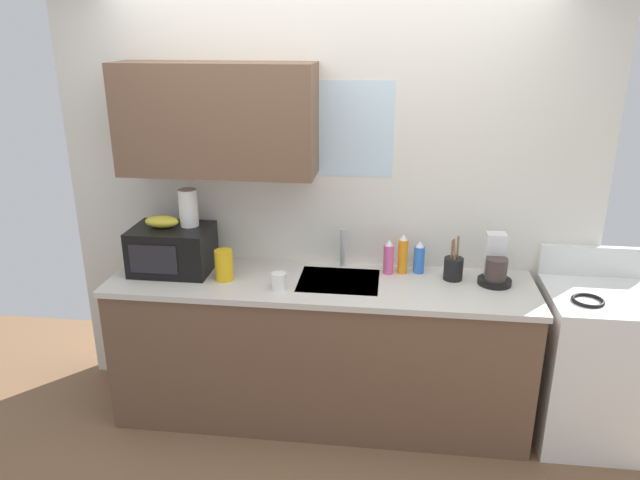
{
  "coord_description": "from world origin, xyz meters",
  "views": [
    {
      "loc": [
        0.39,
        -3.14,
        2.28
      ],
      "look_at": [
        0.0,
        0.0,
        1.15
      ],
      "focal_mm": 33.6,
      "sensor_mm": 36.0,
      "label": 1
    }
  ],
  "objects_px": {
    "paper_towel_roll": "(188,208)",
    "mug_white": "(279,281)",
    "cereal_canister": "(224,265)",
    "coffee_maker": "(495,265)",
    "dish_soap_bottle_orange": "(403,255)",
    "utensil_crock": "(453,268)",
    "stove_range": "(593,365)",
    "microwave": "(172,249)",
    "dish_soap_bottle_pink": "(389,258)",
    "banana_bunch": "(162,222)",
    "dish_soap_bottle_blue": "(419,258)"
  },
  "relations": [
    {
      "from": "cereal_canister",
      "to": "coffee_maker",
      "type": "bearing_deg",
      "value": 5.87
    },
    {
      "from": "dish_soap_bottle_orange",
      "to": "mug_white",
      "type": "xyz_separation_m",
      "value": [
        -0.68,
        -0.32,
        -0.07
      ]
    },
    {
      "from": "coffee_maker",
      "to": "dish_soap_bottle_orange",
      "type": "bearing_deg",
      "value": 172.06
    },
    {
      "from": "coffee_maker",
      "to": "utensil_crock",
      "type": "distance_m",
      "value": 0.23
    },
    {
      "from": "coffee_maker",
      "to": "paper_towel_roll",
      "type": "bearing_deg",
      "value": -179.73
    },
    {
      "from": "stove_range",
      "to": "coffee_maker",
      "type": "relative_size",
      "value": 3.86
    },
    {
      "from": "banana_bunch",
      "to": "utensil_crock",
      "type": "bearing_deg",
      "value": 2.35
    },
    {
      "from": "banana_bunch",
      "to": "paper_towel_roll",
      "type": "bearing_deg",
      "value": 18.43
    },
    {
      "from": "stove_range",
      "to": "dish_soap_bottle_orange",
      "type": "relative_size",
      "value": 4.45
    },
    {
      "from": "coffee_maker",
      "to": "utensil_crock",
      "type": "height_order",
      "value": "coffee_maker"
    },
    {
      "from": "banana_bunch",
      "to": "utensil_crock",
      "type": "xyz_separation_m",
      "value": [
        1.7,
        0.07,
        -0.24
      ]
    },
    {
      "from": "paper_towel_roll",
      "to": "mug_white",
      "type": "distance_m",
      "value": 0.71
    },
    {
      "from": "stove_range",
      "to": "dish_soap_bottle_pink",
      "type": "relative_size",
      "value": 5.11
    },
    {
      "from": "dish_soap_bottle_blue",
      "to": "dish_soap_bottle_orange",
      "type": "bearing_deg",
      "value": -170.74
    },
    {
      "from": "paper_towel_roll",
      "to": "dish_soap_bottle_pink",
      "type": "xyz_separation_m",
      "value": [
        1.18,
        0.06,
        -0.28
      ]
    },
    {
      "from": "microwave",
      "to": "mug_white",
      "type": "xyz_separation_m",
      "value": [
        0.68,
        -0.19,
        -0.09
      ]
    },
    {
      "from": "dish_soap_bottle_pink",
      "to": "utensil_crock",
      "type": "bearing_deg",
      "value": -6.49
    },
    {
      "from": "cereal_canister",
      "to": "mug_white",
      "type": "bearing_deg",
      "value": -14.97
    },
    {
      "from": "coffee_maker",
      "to": "dish_soap_bottle_blue",
      "type": "relative_size",
      "value": 1.42
    },
    {
      "from": "microwave",
      "to": "dish_soap_bottle_blue",
      "type": "xyz_separation_m",
      "value": [
        1.46,
        0.15,
        -0.04
      ]
    },
    {
      "from": "banana_bunch",
      "to": "dish_soap_bottle_orange",
      "type": "height_order",
      "value": "banana_bunch"
    },
    {
      "from": "stove_range",
      "to": "banana_bunch",
      "type": "bearing_deg",
      "value": 178.94
    },
    {
      "from": "microwave",
      "to": "dish_soap_bottle_pink",
      "type": "relative_size",
      "value": 2.17
    },
    {
      "from": "stove_range",
      "to": "banana_bunch",
      "type": "xyz_separation_m",
      "value": [
        -2.51,
        0.05,
        0.75
      ]
    },
    {
      "from": "paper_towel_roll",
      "to": "dish_soap_bottle_orange",
      "type": "xyz_separation_m",
      "value": [
        1.26,
        0.08,
        -0.27
      ]
    },
    {
      "from": "stove_range",
      "to": "microwave",
      "type": "bearing_deg",
      "value": 178.95
    },
    {
      "from": "stove_range",
      "to": "mug_white",
      "type": "bearing_deg",
      "value": -175.4
    },
    {
      "from": "mug_white",
      "to": "dish_soap_bottle_orange",
      "type": "bearing_deg",
      "value": 25.19
    },
    {
      "from": "banana_bunch",
      "to": "mug_white",
      "type": "bearing_deg",
      "value": -14.65
    },
    {
      "from": "banana_bunch",
      "to": "dish_soap_bottle_pink",
      "type": "relative_size",
      "value": 0.95
    },
    {
      "from": "banana_bunch",
      "to": "mug_white",
      "type": "height_order",
      "value": "banana_bunch"
    },
    {
      "from": "stove_range",
      "to": "paper_towel_roll",
      "type": "height_order",
      "value": "paper_towel_roll"
    },
    {
      "from": "utensil_crock",
      "to": "stove_range",
      "type": "bearing_deg",
      "value": -8.18
    },
    {
      "from": "cereal_canister",
      "to": "utensil_crock",
      "type": "distance_m",
      "value": 1.32
    },
    {
      "from": "paper_towel_roll",
      "to": "dish_soap_bottle_pink",
      "type": "distance_m",
      "value": 1.21
    },
    {
      "from": "banana_bunch",
      "to": "paper_towel_roll",
      "type": "height_order",
      "value": "paper_towel_roll"
    },
    {
      "from": "dish_soap_bottle_pink",
      "to": "coffee_maker",
      "type": "bearing_deg",
      "value": -5.11
    },
    {
      "from": "dish_soap_bottle_pink",
      "to": "dish_soap_bottle_orange",
      "type": "distance_m",
      "value": 0.09
    },
    {
      "from": "paper_towel_roll",
      "to": "dish_soap_bottle_blue",
      "type": "height_order",
      "value": "paper_towel_roll"
    },
    {
      "from": "paper_towel_roll",
      "to": "dish_soap_bottle_orange",
      "type": "bearing_deg",
      "value": 3.68
    },
    {
      "from": "dish_soap_bottle_orange",
      "to": "cereal_canister",
      "type": "relative_size",
      "value": 1.34
    },
    {
      "from": "coffee_maker",
      "to": "dish_soap_bottle_pink",
      "type": "bearing_deg",
      "value": 174.89
    },
    {
      "from": "dish_soap_bottle_pink",
      "to": "utensil_crock",
      "type": "xyz_separation_m",
      "value": [
        0.37,
        -0.04,
        -0.03
      ]
    },
    {
      "from": "utensil_crock",
      "to": "paper_towel_roll",
      "type": "bearing_deg",
      "value": -179.27
    },
    {
      "from": "coffee_maker",
      "to": "cereal_canister",
      "type": "distance_m",
      "value": 1.55
    },
    {
      "from": "banana_bunch",
      "to": "cereal_canister",
      "type": "distance_m",
      "value": 0.46
    },
    {
      "from": "paper_towel_roll",
      "to": "cereal_canister",
      "type": "relative_size",
      "value": 1.22
    },
    {
      "from": "coffee_maker",
      "to": "stove_range",
      "type": "bearing_deg",
      "value": -10.25
    },
    {
      "from": "dish_soap_bottle_blue",
      "to": "stove_range",
      "type": "bearing_deg",
      "value": -10.89
    },
    {
      "from": "dish_soap_bottle_blue",
      "to": "paper_towel_roll",
      "type": "bearing_deg",
      "value": -175.92
    }
  ]
}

